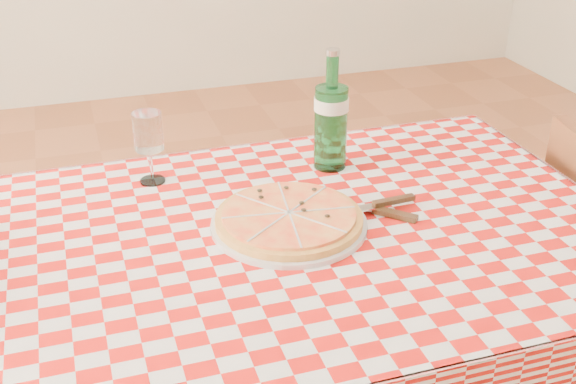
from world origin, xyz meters
name	(u,v)px	position (x,y,z in m)	size (l,w,h in m)	color
dining_table	(306,271)	(0.00, 0.00, 0.66)	(1.20, 0.80, 0.75)	brown
tablecloth	(306,232)	(0.00, 0.00, 0.75)	(1.30, 0.90, 0.01)	#9F0E09
pizza_plate	(289,218)	(-0.03, 0.02, 0.78)	(0.32, 0.32, 0.04)	#C98743
water_bottle	(331,110)	(0.15, 0.27, 0.90)	(0.08, 0.08, 0.29)	#19642B
wine_glass	(150,148)	(-0.26, 0.31, 0.84)	(0.07, 0.07, 0.17)	white
cutlery	(373,207)	(0.16, 0.03, 0.77)	(0.24, 0.20, 0.03)	silver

